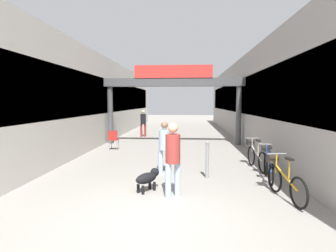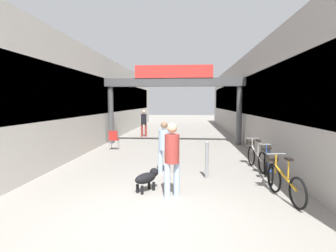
% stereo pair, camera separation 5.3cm
% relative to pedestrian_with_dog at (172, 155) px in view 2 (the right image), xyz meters
% --- Properties ---
extents(ground_plane, '(80.00, 80.00, 0.00)m').
position_rel_pedestrian_with_dog_xyz_m(ground_plane, '(-0.38, -1.19, -0.98)').
color(ground_plane, gray).
extents(storefront_left, '(3.00, 26.00, 4.58)m').
position_rel_pedestrian_with_dog_xyz_m(storefront_left, '(-5.47, 9.81, 1.31)').
color(storefront_left, beige).
rests_on(storefront_left, ground_plane).
extents(storefront_right, '(3.00, 26.00, 4.58)m').
position_rel_pedestrian_with_dog_xyz_m(storefront_right, '(4.71, 9.81, 1.31)').
color(storefront_right, '#9E9993').
rests_on(storefront_right, ground_plane).
extents(arcade_sign_gateway, '(7.40, 0.47, 4.05)m').
position_rel_pedestrian_with_dog_xyz_m(arcade_sign_gateway, '(-0.38, 7.69, 1.90)').
color(arcade_sign_gateway, '#4C4C4F').
rests_on(arcade_sign_gateway, ground_plane).
extents(pedestrian_with_dog, '(0.46, 0.46, 1.71)m').
position_rel_pedestrian_with_dog_xyz_m(pedestrian_with_dog, '(0.00, 0.00, 0.00)').
color(pedestrian_with_dog, '#A5BFE0').
rests_on(pedestrian_with_dog, ground_plane).
extents(pedestrian_companion, '(0.38, 0.34, 1.60)m').
position_rel_pedestrian_with_dog_xyz_m(pedestrian_companion, '(-0.36, 1.97, -0.07)').
color(pedestrian_companion, '#A5BFE0').
rests_on(pedestrian_companion, ground_plane).
extents(pedestrian_carrying_crate, '(0.40, 0.40, 1.70)m').
position_rel_pedestrian_with_dog_xyz_m(pedestrian_carrying_crate, '(-2.43, 10.44, -0.01)').
color(pedestrian_carrying_crate, '#99332D').
rests_on(pedestrian_carrying_crate, ground_plane).
extents(dog_on_leash, '(0.64, 0.72, 0.53)m').
position_rel_pedestrian_with_dog_xyz_m(dog_on_leash, '(-0.63, 0.35, -0.65)').
color(dog_on_leash, black).
rests_on(dog_on_leash, ground_plane).
extents(bicycle_orange_nearest, '(0.46, 1.68, 0.98)m').
position_rel_pedestrian_with_dog_xyz_m(bicycle_orange_nearest, '(2.51, 0.10, -0.54)').
color(bicycle_orange_nearest, black).
rests_on(bicycle_orange_nearest, ground_plane).
extents(bicycle_blue_second, '(0.46, 1.68, 0.98)m').
position_rel_pedestrian_with_dog_xyz_m(bicycle_blue_second, '(2.61, 1.54, -0.54)').
color(bicycle_blue_second, black).
rests_on(bicycle_blue_second, ground_plane).
extents(bicycle_silver_third, '(0.46, 1.69, 0.98)m').
position_rel_pedestrian_with_dog_xyz_m(bicycle_silver_third, '(2.59, 2.83, -0.54)').
color(bicycle_silver_third, black).
rests_on(bicycle_silver_third, ground_plane).
extents(bollard_post_metal, '(0.10, 0.10, 1.07)m').
position_rel_pedestrian_with_dog_xyz_m(bollard_post_metal, '(0.91, 1.58, -0.44)').
color(bollard_post_metal, gray).
rests_on(bollard_post_metal, ground_plane).
extents(cafe_chair_red_nearer, '(0.41, 0.41, 0.89)m').
position_rel_pedestrian_with_dog_xyz_m(cafe_chair_red_nearer, '(-3.03, 5.75, -0.44)').
color(cafe_chair_red_nearer, gray).
rests_on(cafe_chair_red_nearer, ground_plane).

